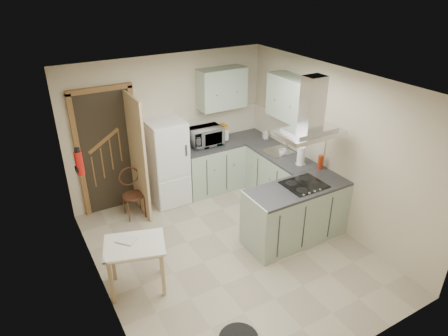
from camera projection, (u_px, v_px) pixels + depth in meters
floor at (231, 252)px, 5.86m from camera, size 4.20×4.20×0.00m
ceiling at (233, 84)px, 4.73m from camera, size 4.20×4.20×0.00m
back_wall at (169, 127)px, 6.91m from camera, size 3.60×0.00×3.60m
left_wall at (95, 215)px, 4.49m from camera, size 0.00×4.20×4.20m
right_wall at (333, 149)px, 6.10m from camera, size 0.00×4.20×4.20m
doorway at (108, 152)px, 6.49m from camera, size 1.10×0.12×2.10m
fridge at (167, 162)px, 6.82m from camera, size 0.60×0.60×1.50m
counter_back at (212, 167)px, 7.34m from camera, size 1.08×0.60×0.90m
counter_right at (270, 171)px, 7.19m from camera, size 0.60×1.95×0.90m
splashback at (218, 123)px, 7.38m from camera, size 1.68×0.02×0.50m
wall_cabinet_back at (222, 88)px, 6.93m from camera, size 0.85×0.35×0.70m
wall_cabinet_right at (291, 98)px, 6.40m from camera, size 0.35×0.90×0.70m
peninsula at (296, 213)px, 5.98m from camera, size 1.55×0.65×0.90m
hob at (304, 184)px, 5.81m from camera, size 0.58×0.50×0.01m
extractor_hood at (309, 133)px, 5.44m from camera, size 0.90×0.55×0.10m
sink at (278, 151)px, 6.85m from camera, size 0.45×0.40×0.01m
fire_extinguisher at (79, 163)px, 5.10m from camera, size 0.10×0.10×0.32m
drop_leaf_table at (137, 266)px, 5.07m from camera, size 0.87×0.75×0.69m
bentwood_chair at (133, 196)px, 6.54m from camera, size 0.35×0.35×0.77m
microwave at (206, 136)px, 7.05m from camera, size 0.58×0.40×0.32m
kettle at (225, 135)px, 7.25m from camera, size 0.19×0.19×0.22m
cereal_box at (224, 132)px, 7.29m from camera, size 0.08×0.19×0.28m
soap_bottle at (266, 134)px, 7.33m from camera, size 0.10×0.10×0.18m
paper_towel at (301, 155)px, 6.35m from camera, size 0.16×0.16×0.31m
cup at (283, 152)px, 6.70m from camera, size 0.18×0.18×0.11m
red_bottle at (320, 162)px, 6.23m from camera, size 0.10×0.10×0.23m
book at (122, 241)px, 4.88m from camera, size 0.28×0.29×0.10m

